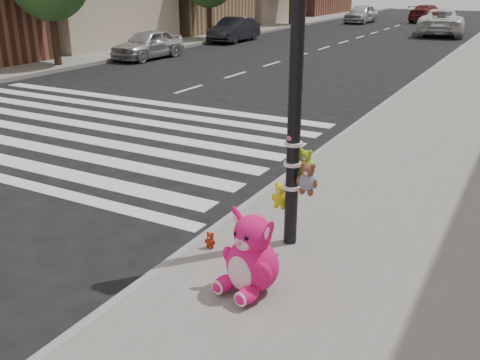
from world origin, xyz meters
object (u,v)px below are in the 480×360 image
Objects in this scene: red_teddy at (210,240)px; car_dark_far at (234,30)px; pink_bunny at (251,259)px; car_silver_far at (148,44)px; car_white_near at (441,22)px; signal_pole at (296,111)px.

car_dark_far is (-11.60, 21.11, 0.39)m from red_teddy.
pink_bunny is 18.91m from car_silver_far.
car_white_near is (9.20, 16.60, 0.16)m from car_silver_far.
car_silver_far is at bearing 122.13° from red_teddy.
signal_pole is at bearing 88.08° from car_white_near.
car_white_near reaches higher than red_teddy.
signal_pole is 4.37× the size of pink_bunny.
pink_bunny is at bearing -62.10° from car_dark_far.
car_dark_far is at bearing 36.54° from car_white_near.
red_teddy is (-0.82, -0.63, -1.58)m from signal_pole.
car_silver_far is 0.65× the size of car_white_near.
car_white_near is at bearing 110.43° from pink_bunny.
pink_bunny is 25.05m from car_dark_far.
signal_pole is 29.76m from car_white_near.
car_white_near reaches higher than car_silver_far.
pink_bunny is 0.25× the size of car_silver_far.
red_teddy is (-0.88, 0.60, -0.27)m from pink_bunny.
car_dark_far reaches higher than red_teddy.
red_teddy is 17.88m from car_silver_far.
signal_pole reaches higher than red_teddy.
red_teddy is 30.30m from car_white_near.
signal_pole is 1.81m from pink_bunny.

